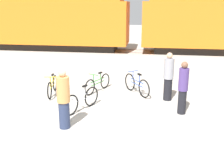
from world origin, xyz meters
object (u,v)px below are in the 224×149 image
at_px(person_in_tan, 64,99).
at_px(bicycle_yellow, 52,86).
at_px(bicycle_silver, 82,100).
at_px(person_in_purple, 183,88).
at_px(bicycle_blue, 137,85).
at_px(bicycle_green, 98,83).
at_px(freight_train, 135,16).
at_px(person_in_grey, 168,77).

bearing_deg(person_in_tan, bicycle_yellow, 175.69).
distance_m(bicycle_yellow, bicycle_silver, 2.16).
height_order(bicycle_yellow, person_in_purple, person_in_purple).
xyz_separation_m(bicycle_silver, person_in_tan, (-0.16, -1.35, 0.51)).
distance_m(bicycle_blue, bicycle_green, 1.63).
height_order(freight_train, person_in_grey, freight_train).
distance_m(bicycle_yellow, person_in_tan, 3.20).
distance_m(bicycle_blue, person_in_purple, 2.47).
height_order(freight_train, bicycle_yellow, freight_train).
distance_m(bicycle_yellow, person_in_grey, 4.63).
xyz_separation_m(bicycle_yellow, person_in_tan, (1.44, -2.80, 0.54)).
distance_m(freight_train, bicycle_green, 10.38).
height_order(person_in_purple, person_in_grey, person_in_grey).
height_order(person_in_tan, person_in_purple, person_in_tan).
xyz_separation_m(bicycle_yellow, bicycle_silver, (1.60, -1.45, 0.02)).
distance_m(bicycle_silver, person_in_tan, 1.46).
xyz_separation_m(bicycle_green, person_in_purple, (3.25, -1.85, 0.55)).
height_order(freight_train, bicycle_blue, freight_train).
bearing_deg(bicycle_silver, freight_train, 85.06).
xyz_separation_m(person_in_tan, person_in_grey, (3.15, 2.85, 0.03)).
height_order(bicycle_yellow, bicycle_silver, bicycle_silver).
relative_size(person_in_tan, person_in_grey, 0.97).
relative_size(bicycle_silver, person_in_grey, 0.86).
bearing_deg(bicycle_yellow, freight_train, 76.08).
relative_size(freight_train, bicycle_silver, 15.33).
xyz_separation_m(bicycle_yellow, person_in_grey, (4.60, 0.05, 0.57)).
bearing_deg(bicycle_blue, person_in_tan, -119.73).
bearing_deg(bicycle_blue, bicycle_yellow, -170.15).
bearing_deg(person_in_tan, bicycle_blue, 118.71).
relative_size(freight_train, bicycle_green, 15.07).
relative_size(freight_train, bicycle_blue, 16.81).
height_order(bicycle_blue, person_in_grey, person_in_grey).
bearing_deg(person_in_tan, person_in_purple, 82.69).
distance_m(bicycle_silver, bicycle_green, 2.10).
distance_m(bicycle_silver, person_in_purple, 3.44).
relative_size(freight_train, person_in_tan, 13.62).
height_order(bicycle_green, person_in_grey, person_in_grey).
bearing_deg(bicycle_silver, person_in_grey, 26.59).
bearing_deg(person_in_tan, bicycle_green, 143.38).
xyz_separation_m(freight_train, bicycle_silver, (-1.05, -12.16, -2.34)).
distance_m(freight_train, person_in_tan, 13.69).
bearing_deg(person_in_grey, freight_train, -118.56).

